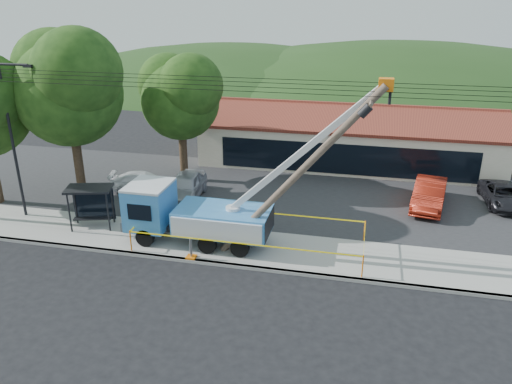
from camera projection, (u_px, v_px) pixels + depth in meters
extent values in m
plane|color=black|center=(231.00, 291.00, 22.23)|extent=(120.00, 120.00, 0.00)
cube|color=#A5A49A|center=(242.00, 267.00, 24.11)|extent=(60.00, 0.25, 0.15)
cube|color=#A5A49A|center=(251.00, 248.00, 25.83)|extent=(60.00, 4.00, 0.15)
cube|color=#28282B|center=(279.00, 193.00, 33.09)|extent=(60.00, 12.00, 0.10)
cube|color=beige|center=(348.00, 141.00, 38.91)|extent=(22.00, 8.00, 3.40)
cube|color=black|center=(345.00, 159.00, 35.36)|extent=(18.04, 0.08, 2.21)
cube|color=maroon|center=(349.00, 119.00, 36.28)|extent=(22.50, 4.53, 1.52)
cube|color=maroon|center=(351.00, 107.00, 39.91)|extent=(22.50, 4.53, 1.52)
cube|color=maroon|center=(351.00, 104.00, 37.85)|extent=(22.50, 0.30, 0.25)
cylinder|color=black|center=(13.00, 144.00, 27.99)|extent=(0.16, 0.16, 9.00)
cylinder|color=black|center=(13.00, 64.00, 26.18)|extent=(1.80, 0.14, 0.14)
cube|color=black|center=(28.00, 66.00, 26.01)|extent=(0.50, 0.22, 0.15)
cylinder|color=#332316|center=(79.00, 163.00, 31.02)|extent=(0.56, 0.56, 5.06)
sphere|color=#16360E|center=(69.00, 93.00, 29.41)|extent=(6.30, 6.30, 6.30)
sphere|color=#16360E|center=(55.00, 71.00, 30.00)|extent=(5.04, 5.04, 5.04)
sphere|color=#16360E|center=(77.00, 72.00, 27.88)|extent=(5.04, 5.04, 5.04)
cylinder|color=#332316|center=(183.00, 152.00, 34.68)|extent=(0.56, 0.56, 4.18)
sphere|color=#16360E|center=(180.00, 101.00, 33.35)|extent=(5.25, 5.25, 5.25)
sphere|color=#16360E|center=(169.00, 84.00, 33.85)|extent=(4.20, 4.20, 4.20)
sphere|color=#16360E|center=(191.00, 86.00, 32.08)|extent=(4.20, 4.20, 4.20)
ellipsoid|color=#1F3D16|center=(232.00, 82.00, 75.17)|extent=(78.40, 56.00, 28.00)
ellipsoid|color=#1F3D16|center=(404.00, 89.00, 70.01)|extent=(89.60, 64.00, 32.00)
cylinder|color=black|center=(246.00, 91.00, 21.96)|extent=(60.00, 0.02, 0.02)
cylinder|color=black|center=(249.00, 87.00, 22.37)|extent=(60.00, 0.02, 0.02)
cylinder|color=black|center=(251.00, 82.00, 22.78)|extent=(60.00, 0.02, 0.02)
cylinder|color=black|center=(253.00, 78.00, 23.09)|extent=(60.00, 0.02, 0.02)
cylinder|color=black|center=(145.00, 237.00, 25.77)|extent=(0.95, 0.32, 0.95)
cylinder|color=black|center=(162.00, 220.00, 27.78)|extent=(0.95, 0.32, 0.95)
cylinder|color=black|center=(207.00, 244.00, 25.08)|extent=(0.95, 0.32, 0.95)
cylinder|color=black|center=(220.00, 226.00, 27.08)|extent=(0.95, 0.32, 0.95)
cylinder|color=black|center=(240.00, 248.00, 24.73)|extent=(0.95, 0.32, 0.95)
cylinder|color=black|center=(250.00, 229.00, 26.74)|extent=(0.95, 0.32, 0.95)
cube|color=black|center=(202.00, 229.00, 26.11)|extent=(6.96, 1.06, 0.26)
cube|color=#3980CD|center=(150.00, 206.00, 26.31)|extent=(2.11, 2.53, 2.22)
cube|color=silver|center=(148.00, 185.00, 25.88)|extent=(2.11, 2.53, 0.13)
cube|color=black|center=(132.00, 201.00, 26.46)|extent=(0.08, 1.90, 0.95)
cube|color=gray|center=(132.00, 218.00, 26.85)|extent=(0.16, 2.43, 0.53)
cube|color=#3980CD|center=(223.00, 220.00, 25.64)|extent=(4.85, 2.53, 1.27)
cylinder|color=silver|center=(233.00, 212.00, 25.36)|extent=(0.74, 0.74, 0.63)
cube|color=silver|center=(303.00, 151.00, 23.35)|extent=(7.14, 0.30, 6.70)
cube|color=gray|center=(310.00, 146.00, 23.18)|extent=(4.29, 0.19, 4.03)
cube|color=orange|center=(386.00, 85.00, 21.24)|extent=(0.63, 0.53, 0.53)
cube|color=orange|center=(191.00, 257.00, 24.75)|extent=(0.47, 0.47, 0.08)
cube|color=orange|center=(261.00, 231.00, 27.43)|extent=(0.47, 0.47, 0.08)
cylinder|color=#4D3F32|center=(296.00, 176.00, 23.21)|extent=(7.60, 0.35, 8.83)
cube|color=#4D3F32|center=(371.00, 101.00, 21.23)|extent=(0.18, 1.95, 0.18)
cylinder|color=black|center=(366.00, 106.00, 21.88)|extent=(0.65, 0.39, 0.66)
cylinder|color=black|center=(365.00, 111.00, 20.90)|extent=(0.65, 0.39, 0.66)
cylinder|color=black|center=(69.00, 213.00, 27.08)|extent=(0.12, 0.12, 2.27)
cylinder|color=black|center=(108.00, 212.00, 27.18)|extent=(0.12, 0.12, 2.27)
cylinder|color=black|center=(75.00, 205.00, 28.13)|extent=(0.12, 0.12, 2.27)
cylinder|color=black|center=(112.00, 204.00, 28.23)|extent=(0.12, 0.12, 2.27)
cube|color=black|center=(89.00, 189.00, 27.22)|extent=(2.77, 2.12, 0.11)
cube|color=black|center=(94.00, 204.00, 28.23)|extent=(2.19, 0.66, 1.89)
cube|color=black|center=(93.00, 218.00, 27.88)|extent=(2.10, 0.93, 0.08)
cylinder|color=orange|center=(131.00, 241.00, 25.25)|extent=(0.07, 0.07, 1.12)
cylinder|color=orange|center=(363.00, 266.00, 22.87)|extent=(0.07, 0.07, 1.12)
cylinder|color=orange|center=(365.00, 231.00, 26.31)|extent=(0.07, 0.07, 1.12)
cylinder|color=orange|center=(160.00, 211.00, 28.69)|extent=(0.07, 0.07, 1.12)
cube|color=yellow|center=(241.00, 244.00, 23.88)|extent=(11.54, 0.01, 0.07)
cube|color=yellow|center=(364.00, 238.00, 24.41)|extent=(0.01, 3.79, 0.07)
cube|color=yellow|center=(258.00, 212.00, 27.32)|extent=(11.54, 0.01, 0.07)
cube|color=yellow|center=(146.00, 217.00, 26.79)|extent=(0.01, 3.79, 0.07)
imported|color=#A9AAB1|center=(186.00, 200.00, 32.07)|extent=(2.35, 5.06, 1.68)
imported|color=maroon|center=(427.00, 208.00, 30.91)|extent=(2.64, 5.35, 1.69)
imported|color=white|center=(144.00, 192.00, 33.43)|extent=(4.63, 2.76, 1.26)
imported|color=black|center=(501.00, 206.00, 31.19)|extent=(2.40, 4.74, 1.28)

